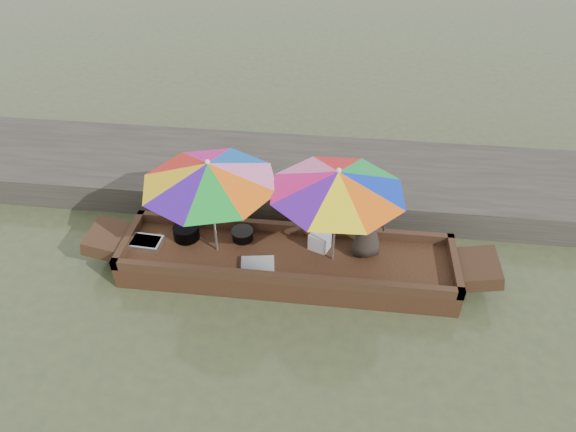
# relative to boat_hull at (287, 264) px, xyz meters

# --- Properties ---
(water) EXTENTS (80.00, 80.00, 0.00)m
(water) POSITION_rel_boat_hull_xyz_m (0.00, 0.00, -0.17)
(water) COLOR #3C462E
(water) RESTS_ON ground
(dock) EXTENTS (22.00, 2.20, 0.50)m
(dock) POSITION_rel_boat_hull_xyz_m (0.00, 2.20, 0.08)
(dock) COLOR #2D2B26
(dock) RESTS_ON ground
(boat_hull) EXTENTS (4.84, 1.20, 0.35)m
(boat_hull) POSITION_rel_boat_hull_xyz_m (0.00, 0.00, 0.00)
(boat_hull) COLOR black
(boat_hull) RESTS_ON water
(cooking_pot) EXTENTS (0.39, 0.39, 0.20)m
(cooking_pot) POSITION_rel_boat_hull_xyz_m (-1.55, 0.22, 0.28)
(cooking_pot) COLOR black
(cooking_pot) RESTS_ON boat_hull
(tray_crayfish) EXTENTS (0.48, 0.35, 0.09)m
(tray_crayfish) POSITION_rel_boat_hull_xyz_m (-2.11, -0.03, 0.22)
(tray_crayfish) COLOR silver
(tray_crayfish) RESTS_ON boat_hull
(tray_scallop) EXTENTS (0.51, 0.39, 0.06)m
(tray_scallop) POSITION_rel_boat_hull_xyz_m (-0.39, -0.28, 0.21)
(tray_scallop) COLOR silver
(tray_scallop) RESTS_ON boat_hull
(charcoal_grill) EXTENTS (0.31, 0.31, 0.15)m
(charcoal_grill) POSITION_rel_boat_hull_xyz_m (-0.71, 0.29, 0.25)
(charcoal_grill) COLOR black
(charcoal_grill) RESTS_ON boat_hull
(supply_bag) EXTENTS (0.34, 0.31, 0.26)m
(supply_bag) POSITION_rel_boat_hull_xyz_m (0.45, 0.22, 0.30)
(supply_bag) COLOR silver
(supply_bag) RESTS_ON boat_hull
(vendor) EXTENTS (0.62, 0.47, 1.14)m
(vendor) POSITION_rel_boat_hull_xyz_m (1.11, 0.19, 0.75)
(vendor) COLOR black
(vendor) RESTS_ON boat_hull
(umbrella_bow) EXTENTS (2.05, 2.05, 1.55)m
(umbrella_bow) POSITION_rel_boat_hull_xyz_m (-1.04, 0.00, 0.95)
(umbrella_bow) COLOR pink
(umbrella_bow) RESTS_ON boat_hull
(umbrella_stern) EXTENTS (2.35, 2.35, 1.55)m
(umbrella_stern) POSITION_rel_boat_hull_xyz_m (0.66, 0.00, 0.95)
(umbrella_stern) COLOR #0C31D8
(umbrella_stern) RESTS_ON boat_hull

